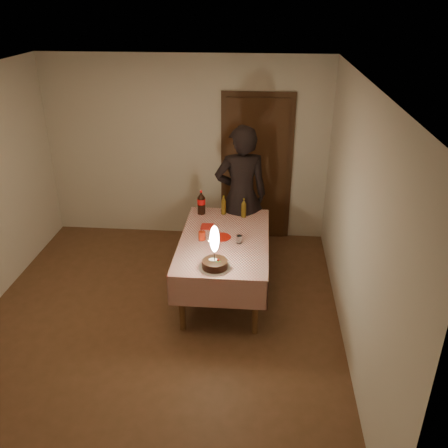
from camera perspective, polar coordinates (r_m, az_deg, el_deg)
The scene contains 12 objects.
ground at distance 5.41m, azimuth -7.88°, elevation -11.71°, with size 4.00×4.50×0.01m, color brown.
room_shell at distance 4.66m, azimuth -8.51°, elevation 5.16°, with size 4.04×4.54×2.62m.
dining_table at distance 5.52m, azimuth 0.04°, elevation -2.68°, with size 1.02×1.72×0.74m.
birthday_cake at distance 4.86m, azimuth -1.12°, elevation -4.04°, with size 0.33×0.33×0.48m.
red_plate at distance 5.51m, azimuth -0.29°, elevation -1.57°, with size 0.22×0.22×0.01m, color #B7170C.
red_cup at distance 5.44m, azimuth -2.67°, elevation -1.42°, with size 0.08×0.08×0.10m, color red.
clear_cup at distance 5.37m, azimuth 1.86°, elevation -1.85°, with size 0.07×0.07×0.09m, color white.
napkin_stack at distance 5.74m, azimuth -2.03°, elevation -0.32°, with size 0.15×0.15×0.02m, color #AF1D14.
cola_bottle at distance 6.05m, azimuth -2.75°, elevation 2.59°, with size 0.10×0.10×0.32m.
amber_bottle_left at distance 6.04m, azimuth -0.05°, elevation 2.24°, with size 0.06×0.06×0.25m.
amber_bottle_right at distance 5.96m, azimuth 2.39°, elevation 1.89°, with size 0.06×0.06×0.25m.
photographer at distance 6.12m, azimuth 2.07°, elevation 3.39°, with size 0.76×0.57×1.87m.
Camera 1 is at (1.09, -4.16, 3.29)m, focal length 38.00 mm.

